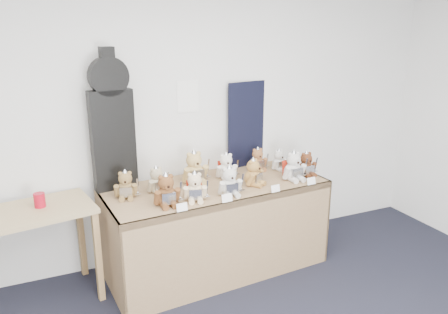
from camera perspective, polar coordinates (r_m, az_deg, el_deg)
name	(u,v)px	position (r m, az deg, el deg)	size (l,w,h in m)	color
room_shell	(188,96)	(4.13, -4.75, 7.88)	(6.00, 6.00, 6.00)	silver
display_table	(220,206)	(3.96, -0.50, -6.44)	(2.06, 0.98, 0.84)	olive
side_table	(28,226)	(3.81, -24.28, -8.22)	(1.09, 0.72, 0.84)	tan
guitar_case	(112,122)	(3.84, -14.45, 4.44)	(0.38, 0.16, 1.22)	black
navy_board	(254,123)	(4.46, 3.97, 4.39)	(0.65, 0.02, 0.86)	black
red_cup	(40,200)	(3.77, -22.95, -5.21)	(0.09, 0.09, 0.12)	#B40C21
teddy_front_far_left	(167,191)	(3.52, -7.52, -4.48)	(0.24, 0.19, 0.30)	brown
teddy_front_left	(195,188)	(3.60, -3.83, -4.05)	(0.22, 0.21, 0.27)	beige
teddy_front_centre	(230,182)	(3.70, 0.73, -3.33)	(0.23, 0.19, 0.29)	beige
teddy_front_right	(254,173)	(3.94, 3.90, -2.15)	(0.23, 0.23, 0.28)	#A7793F
teddy_front_far_right	(294,167)	(4.11, 9.08, -1.33)	(0.25, 0.21, 0.31)	silver
teddy_front_end	(306,165)	(4.25, 10.70, -1.03)	(0.22, 0.18, 0.26)	brown
teddy_back_left	(157,181)	(3.81, -8.76, -3.08)	(0.21, 0.19, 0.26)	#C4B38F
teddy_back_centre_left	(194,169)	(3.99, -3.87, -1.55)	(0.28, 0.23, 0.34)	tan
teddy_back_centre_right	(226,167)	(4.11, 0.30, -1.32)	(0.23, 0.20, 0.28)	white
teddy_back_right	(258,160)	(4.36, 4.43, -0.40)	(0.21, 0.17, 0.25)	#915D3A
teddy_back_end	(279,161)	(4.39, 7.21, -0.47)	(0.19, 0.17, 0.23)	silver
teddy_back_far_left	(126,186)	(3.73, -12.72, -3.70)	(0.22, 0.20, 0.27)	olive
entry_card_a	(182,207)	(3.42, -5.51, -6.55)	(0.09, 0.00, 0.06)	white
entry_card_b	(227,198)	(3.58, 0.40, -5.37)	(0.09, 0.00, 0.07)	white
entry_card_c	(275,188)	(3.81, 6.74, -4.11)	(0.09, 0.00, 0.06)	white
entry_card_d	(311,181)	(4.04, 11.33, -3.10)	(0.09, 0.00, 0.07)	white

